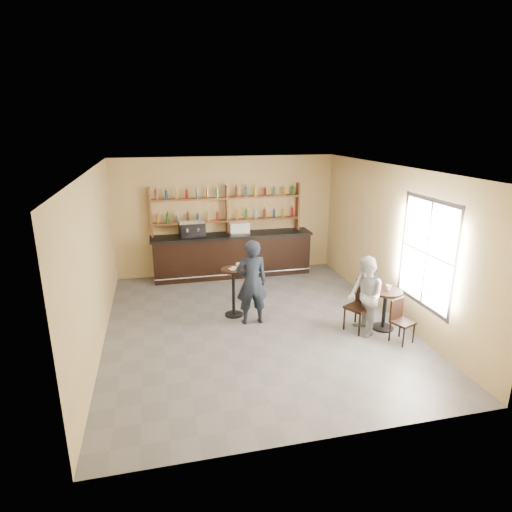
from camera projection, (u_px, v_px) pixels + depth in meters
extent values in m
plane|color=slate|center=(255.00, 325.00, 8.90)|extent=(7.00, 7.00, 0.00)
plane|color=white|center=(255.00, 169.00, 7.95)|extent=(7.00, 7.00, 0.00)
plane|color=tan|center=(226.00, 216.00, 11.68)|extent=(7.00, 0.00, 7.00)
plane|color=tan|center=(321.00, 331.00, 5.17)|extent=(7.00, 0.00, 7.00)
plane|color=tan|center=(95.00, 262.00, 7.77)|extent=(0.00, 7.00, 7.00)
plane|color=tan|center=(393.00, 242.00, 9.08)|extent=(0.00, 7.00, 7.00)
plane|color=white|center=(427.00, 254.00, 7.93)|extent=(0.00, 2.00, 2.00)
cube|color=white|center=(233.00, 269.00, 9.05)|extent=(0.20, 0.20, 0.00)
torus|color=#BB7B44|center=(234.00, 268.00, 9.03)|extent=(0.13, 0.13, 0.05)
imported|color=white|center=(239.00, 265.00, 9.16)|extent=(0.13, 0.13, 0.09)
imported|color=black|center=(252.00, 282.00, 8.75)|extent=(0.66, 0.44, 1.80)
imported|color=white|center=(389.00, 288.00, 8.51)|extent=(0.14, 0.14, 0.10)
imported|color=#AFAFB4|center=(365.00, 296.00, 8.31)|extent=(0.63, 0.79, 1.59)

